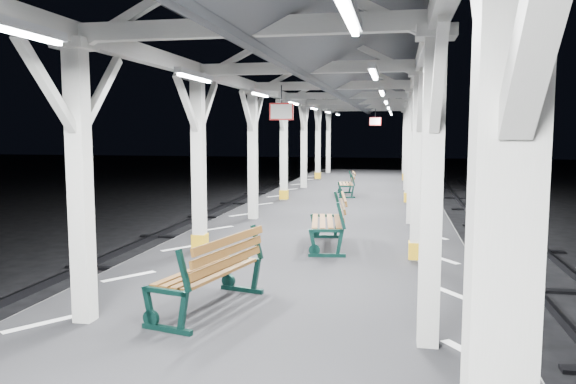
% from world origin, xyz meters
% --- Properties ---
extents(ground, '(120.00, 120.00, 0.00)m').
position_xyz_m(ground, '(0.00, 0.00, 0.00)').
color(ground, black).
rests_on(ground, ground).
extents(platform, '(6.00, 50.00, 1.00)m').
position_xyz_m(platform, '(0.00, 0.00, 0.50)').
color(platform, black).
rests_on(platform, ground).
extents(hazard_stripes_left, '(1.00, 48.00, 0.01)m').
position_xyz_m(hazard_stripes_left, '(-2.45, 0.00, 1.00)').
color(hazard_stripes_left, silver).
rests_on(hazard_stripes_left, platform).
extents(hazard_stripes_right, '(1.00, 48.00, 0.01)m').
position_xyz_m(hazard_stripes_right, '(2.45, 0.00, 1.00)').
color(hazard_stripes_right, silver).
rests_on(hazard_stripes_right, platform).
extents(canopy, '(5.40, 49.00, 4.65)m').
position_xyz_m(canopy, '(0.00, -0.02, 4.56)').
color(canopy, silver).
rests_on(canopy, platform).
extents(bench_near, '(1.07, 1.93, 0.99)m').
position_xyz_m(bench_near, '(-0.58, -1.33, 1.53)').
color(bench_near, black).
rests_on(bench_near, platform).
extents(bench_mid, '(0.94, 1.95, 1.02)m').
position_xyz_m(bench_mid, '(0.42, 2.85, 1.54)').
color(bench_mid, black).
rests_on(bench_mid, platform).
extents(bench_far, '(0.77, 1.59, 0.83)m').
position_xyz_m(bench_far, '(-0.02, 11.66, 1.44)').
color(bench_far, black).
rests_on(bench_far, platform).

